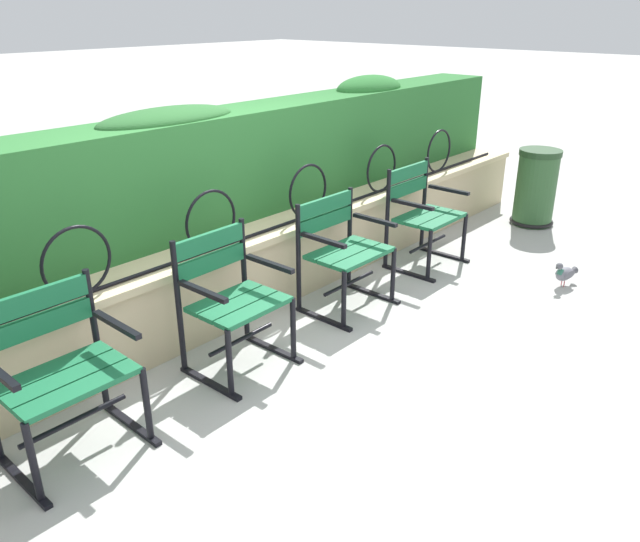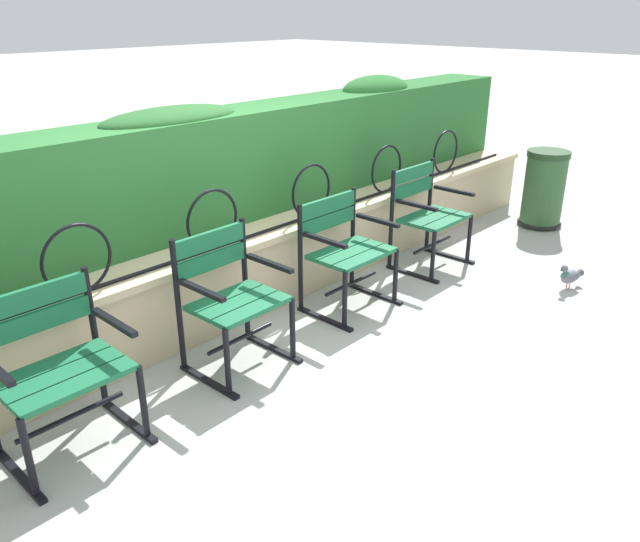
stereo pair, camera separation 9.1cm
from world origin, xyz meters
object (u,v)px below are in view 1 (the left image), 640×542
trash_bin (536,189)px  park_chair_centre_right (342,248)px  park_chair_centre_left (231,297)px  park_chair_leftmost (58,369)px  park_chair_rightmost (422,212)px  pigeon_near_chairs (565,273)px

trash_bin → park_chair_centre_right: bearing=174.2°
park_chair_centre_left → park_chair_centre_right: 1.11m
park_chair_centre_left → park_chair_centre_right: bearing=1.4°
park_chair_leftmost → trash_bin: (5.00, -0.27, -0.09)m
park_chair_leftmost → park_chair_centre_right: park_chair_leftmost is taller
park_chair_leftmost → park_chair_centre_right: 2.21m
park_chair_leftmost → park_chair_rightmost: (3.31, 0.02, 0.00)m
park_chair_centre_right → park_chair_centre_left: bearing=-178.6°
park_chair_centre_left → park_chair_centre_right: size_ratio=1.05×
park_chair_rightmost → trash_bin: park_chair_rightmost is taller
park_chair_centre_right → pigeon_near_chairs: 1.89m
park_chair_centre_left → park_chair_rightmost: 2.21m
park_chair_rightmost → park_chair_leftmost: bearing=-179.6°
trash_bin → park_chair_leftmost: bearing=176.9°
park_chair_centre_right → park_chair_rightmost: (1.10, 0.01, 0.01)m
park_chair_leftmost → park_chair_rightmost: park_chair_rightmost is taller
park_chair_centre_left → park_chair_rightmost: park_chair_rightmost is taller
park_chair_leftmost → park_chair_centre_left: bearing=-0.7°
park_chair_leftmost → park_chair_centre_right: size_ratio=1.03×
park_chair_centre_left → trash_bin: bearing=-3.8°
park_chair_rightmost → trash_bin: size_ratio=1.11×
park_chair_rightmost → trash_bin: 1.72m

